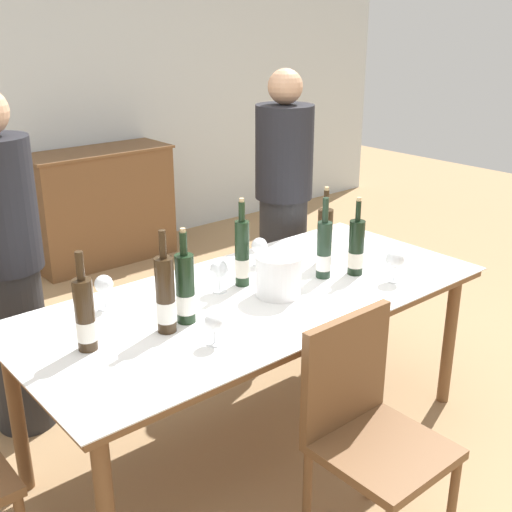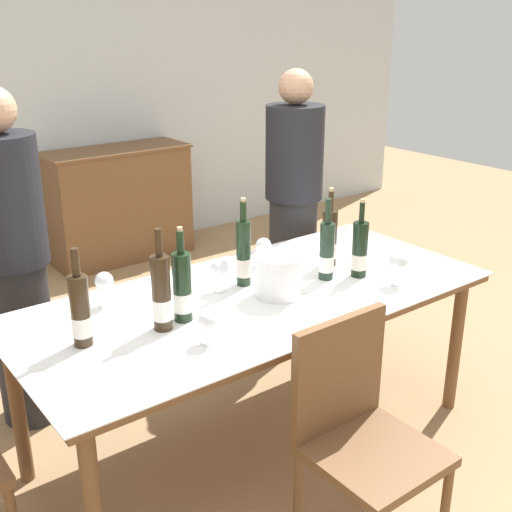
{
  "view_description": "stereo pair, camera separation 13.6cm",
  "coord_description": "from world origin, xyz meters",
  "views": [
    {
      "loc": [
        -1.64,
        -1.93,
        1.87
      ],
      "look_at": [
        0.0,
        0.0,
        0.92
      ],
      "focal_mm": 45.0,
      "sensor_mm": 36.0,
      "label": 1
    },
    {
      "loc": [
        -1.53,
        -2.01,
        1.87
      ],
      "look_at": [
        0.0,
        0.0,
        0.92
      ],
      "focal_mm": 45.0,
      "sensor_mm": 36.0,
      "label": 2
    }
  ],
  "objects": [
    {
      "name": "person_guest_left",
      "position": [
        0.82,
        0.71,
        0.8
      ],
      "size": [
        0.33,
        0.33,
        1.61
      ],
      "color": "#262628",
      "rests_on": "ground_plane"
    },
    {
      "name": "ice_bucket",
      "position": [
        0.08,
        -0.06,
        0.84
      ],
      "size": [
        0.21,
        0.21,
        0.18
      ],
      "color": "white",
      "rests_on": "dining_table"
    },
    {
      "name": "wine_bottle_4",
      "position": [
        -0.77,
        0.03,
        0.87
      ],
      "size": [
        0.07,
        0.07,
        0.37
      ],
      "color": "#332314",
      "rests_on": "dining_table"
    },
    {
      "name": "wine_bottle_1",
      "position": [
        -0.37,
        -0.02,
        0.87
      ],
      "size": [
        0.08,
        0.08,
        0.39
      ],
      "color": "black",
      "rests_on": "dining_table"
    },
    {
      "name": "wine_bottle_3",
      "position": [
        0.37,
        -0.04,
        0.87
      ],
      "size": [
        0.07,
        0.07,
        0.38
      ],
      "color": "#1E3323",
      "rests_on": "dining_table"
    },
    {
      "name": "chair_near_front",
      "position": [
        -0.08,
        -0.7,
        0.51
      ],
      "size": [
        0.42,
        0.42,
        0.88
      ],
      "color": "brown",
      "rests_on": "ground_plane"
    },
    {
      "name": "dining_table",
      "position": [
        0.0,
        0.0,
        0.68
      ],
      "size": [
        2.09,
        0.94,
        0.74
      ],
      "color": "brown",
      "rests_on": "ground_plane"
    },
    {
      "name": "back_wall",
      "position": [
        0.0,
        2.9,
        1.4
      ],
      "size": [
        8.0,
        0.1,
        2.8
      ],
      "color": "silver",
      "rests_on": "ground_plane"
    },
    {
      "name": "wine_glass_0",
      "position": [
        -0.1,
        0.13,
        0.84
      ],
      "size": [
        0.08,
        0.08,
        0.15
      ],
      "color": "white",
      "rests_on": "dining_table"
    },
    {
      "name": "person_host",
      "position": [
        -0.76,
        0.83,
        0.8
      ],
      "size": [
        0.33,
        0.33,
        1.6
      ],
      "color": "#262628",
      "rests_on": "ground_plane"
    },
    {
      "name": "wine_glass_3",
      "position": [
        0.25,
        0.27,
        0.83
      ],
      "size": [
        0.08,
        0.08,
        0.14
      ],
      "color": "white",
      "rests_on": "dining_table"
    },
    {
      "name": "wine_glass_1",
      "position": [
        0.58,
        -0.29,
        0.84
      ],
      "size": [
        0.09,
        0.09,
        0.15
      ],
      "color": "white",
      "rests_on": "dining_table"
    },
    {
      "name": "wine_bottle_5",
      "position": [
        0.51,
        -0.11,
        0.86
      ],
      "size": [
        0.07,
        0.07,
        0.37
      ],
      "color": "black",
      "rests_on": "dining_table"
    },
    {
      "name": "wine_bottle_2",
      "position": [
        0.5,
        0.07,
        0.87
      ],
      "size": [
        0.07,
        0.07,
        0.38
      ],
      "color": "#332314",
      "rests_on": "dining_table"
    },
    {
      "name": "sideboard_cabinet",
      "position": [
        0.61,
        2.61,
        0.45
      ],
      "size": [
        1.14,
        0.46,
        0.9
      ],
      "color": "brown",
      "rests_on": "ground_plane"
    },
    {
      "name": "wine_bottle_6",
      "position": [
        -0.48,
        -0.04,
        0.88
      ],
      "size": [
        0.07,
        0.07,
        0.4
      ],
      "color": "#332314",
      "rests_on": "dining_table"
    },
    {
      "name": "wine_glass_4",
      "position": [
        -0.56,
        0.3,
        0.84
      ],
      "size": [
        0.08,
        0.08,
        0.15
      ],
      "color": "white",
      "rests_on": "dining_table"
    },
    {
      "name": "wine_glass_2",
      "position": [
        -0.4,
        -0.24,
        0.83
      ],
      "size": [
        0.07,
        0.07,
        0.13
      ],
      "color": "white",
      "rests_on": "dining_table"
    },
    {
      "name": "ground_plane",
      "position": [
        0.0,
        0.0,
        0.0
      ],
      "size": [
        12.0,
        12.0,
        0.0
      ],
      "primitive_type": "plane",
      "color": "#A37F56"
    },
    {
      "name": "wine_bottle_0",
      "position": [
        0.03,
        0.13,
        0.88
      ],
      "size": [
        0.07,
        0.07,
        0.4
      ],
      "color": "black",
      "rests_on": "dining_table"
    }
  ]
}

